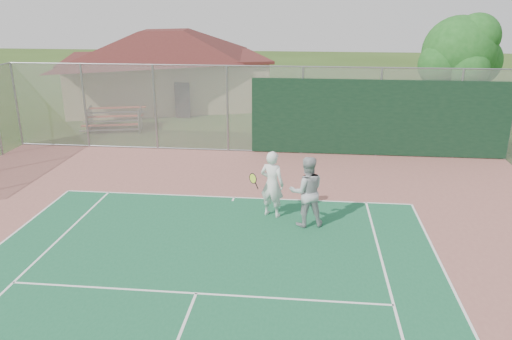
{
  "coord_description": "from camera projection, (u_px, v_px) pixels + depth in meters",
  "views": [
    {
      "loc": [
        2.23,
        -2.6,
        5.93
      ],
      "look_at": [
        0.86,
        10.35,
        1.49
      ],
      "focal_mm": 35.0,
      "sensor_mm": 36.0,
      "label": 1
    }
  ],
  "objects": [
    {
      "name": "back_fence",
      "position": [
        305.0,
        113.0,
        19.81
      ],
      "size": [
        20.08,
        0.11,
        3.53
      ],
      "color": "gray",
      "rests_on": "ground"
    },
    {
      "name": "clubhouse",
      "position": [
        166.0,
        60.0,
        29.21
      ],
      "size": [
        13.71,
        11.15,
        5.12
      ],
      "rotation": [
        0.0,
        0.0,
        0.31
      ],
      "color": "tan",
      "rests_on": "ground"
    },
    {
      "name": "bleachers",
      "position": [
        114.0,
        119.0,
        23.98
      ],
      "size": [
        2.98,
        2.11,
        1.0
      ],
      "rotation": [
        0.0,
        0.0,
        0.24
      ],
      "color": "#AB4227",
      "rests_on": "ground"
    },
    {
      "name": "tree",
      "position": [
        461.0,
        55.0,
        22.58
      ],
      "size": [
        3.89,
        3.69,
        5.43
      ],
      "color": "#372514",
      "rests_on": "ground"
    },
    {
      "name": "player_white_front",
      "position": [
        272.0,
        184.0,
        14.14
      ],
      "size": [
        1.06,
        0.77,
        1.94
      ],
      "rotation": [
        0.0,
        0.0,
        2.78
      ],
      "color": "silver",
      "rests_on": "ground"
    },
    {
      "name": "player_grey_back",
      "position": [
        307.0,
        192.0,
        13.53
      ],
      "size": [
        1.09,
        0.93,
        1.97
      ],
      "rotation": [
        0.0,
        0.0,
        3.35
      ],
      "color": "#A8ABAE",
      "rests_on": "ground"
    }
  ]
}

